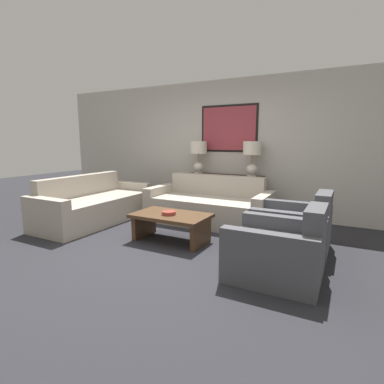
% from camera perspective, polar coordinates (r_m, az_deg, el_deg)
% --- Properties ---
extents(ground_plane, '(20.00, 20.00, 0.00)m').
position_cam_1_polar(ground_plane, '(4.19, -5.68, -10.67)').
color(ground_plane, '#28282D').
extents(back_wall, '(8.39, 0.12, 2.65)m').
position_cam_1_polar(back_wall, '(6.14, 7.13, 8.45)').
color(back_wall, beige).
rests_on(back_wall, ground_plane).
extents(console_table, '(1.54, 0.40, 0.80)m').
position_cam_1_polar(console_table, '(5.98, 6.00, -0.53)').
color(console_table, '#332319').
rests_on(console_table, ground_plane).
extents(table_lamp_left, '(0.34, 0.34, 0.65)m').
position_cam_1_polar(table_lamp_left, '(6.12, 1.24, 7.58)').
color(table_lamp_left, silver).
rests_on(table_lamp_left, console_table).
extents(table_lamp_right, '(0.34, 0.34, 0.65)m').
position_cam_1_polar(table_lamp_right, '(5.70, 11.39, 7.24)').
color(table_lamp_right, silver).
rests_on(table_lamp_right, console_table).
extents(couch_by_back_wall, '(2.19, 0.93, 0.83)m').
position_cam_1_polar(couch_by_back_wall, '(5.39, 3.24, -2.85)').
color(couch_by_back_wall, '#ADA393').
rests_on(couch_by_back_wall, ground_plane).
extents(couch_by_side, '(0.93, 2.19, 0.83)m').
position_cam_1_polar(couch_by_side, '(5.73, -18.10, -2.55)').
color(couch_by_side, '#ADA393').
rests_on(couch_by_side, ground_plane).
extents(coffee_table, '(1.11, 0.66, 0.41)m').
position_cam_1_polar(coffee_table, '(4.41, -4.01, -5.58)').
color(coffee_table, '#4C331E').
rests_on(coffee_table, ground_plane).
extents(decorative_bowl, '(0.20, 0.20, 0.05)m').
position_cam_1_polar(decorative_bowl, '(4.34, -4.44, -3.99)').
color(decorative_bowl, '#93382D').
rests_on(decorative_bowl, coffee_table).
extents(armchair_near_back_wall, '(0.95, 0.85, 0.81)m').
position_cam_1_polar(armchair_near_back_wall, '(4.29, 18.82, -6.72)').
color(armchair_near_back_wall, '#4C4C51').
rests_on(armchair_near_back_wall, ground_plane).
extents(armchair_near_camera, '(0.95, 0.85, 0.81)m').
position_cam_1_polar(armchair_near_camera, '(3.39, 16.12, -10.94)').
color(armchair_near_camera, '#4C4C51').
rests_on(armchair_near_camera, ground_plane).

